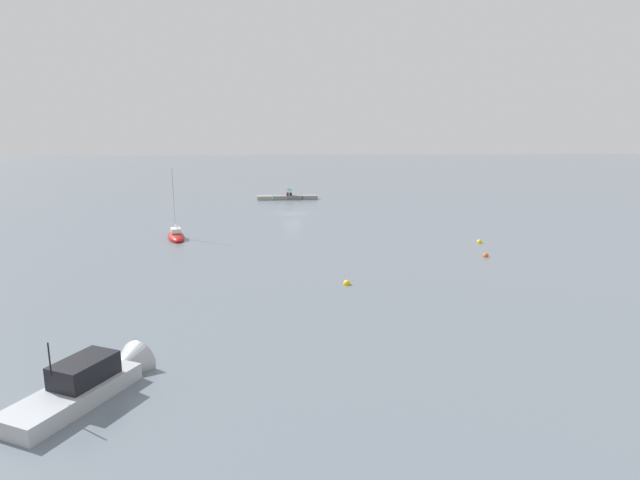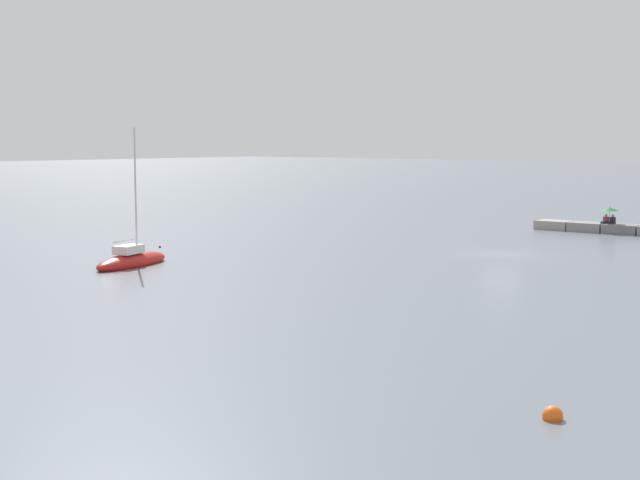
% 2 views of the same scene
% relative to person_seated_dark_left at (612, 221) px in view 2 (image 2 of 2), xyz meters
% --- Properties ---
extents(ground_plane, '(500.00, 500.00, 0.00)m').
position_rel_person_seated_dark_left_xyz_m(ground_plane, '(0.60, 17.22, -0.96)').
color(ground_plane, slate).
extents(seawall_pier, '(10.93, 1.96, 0.71)m').
position_rel_person_seated_dark_left_xyz_m(seawall_pier, '(0.60, -0.10, -0.61)').
color(seawall_pier, gray).
rests_on(seawall_pier, ground_plane).
extents(person_seated_dark_left, '(0.49, 0.66, 0.73)m').
position_rel_person_seated_dark_left_xyz_m(person_seated_dark_left, '(0.00, 0.00, 0.00)').
color(person_seated_dark_left, '#1E2333').
rests_on(person_seated_dark_left, seawall_pier).
extents(person_seated_maroon_right, '(0.49, 0.66, 0.73)m').
position_rel_person_seated_dark_left_xyz_m(person_seated_maroon_right, '(0.56, -0.08, 0.00)').
color(person_seated_maroon_right, '#1E2333').
rests_on(person_seated_maroon_right, seawall_pier).
extents(umbrella_open_green, '(1.39, 1.39, 1.30)m').
position_rel_person_seated_dark_left_xyz_m(umbrella_open_green, '(0.26, -0.10, 0.87)').
color(umbrella_open_green, black).
rests_on(umbrella_open_green, seawall_pier).
extents(sailboat_red_near, '(3.09, 6.27, 8.11)m').
position_rel_person_seated_dark_left_xyz_m(sailboat_red_near, '(14.65, 34.90, -0.67)').
color(sailboat_red_near, red).
rests_on(sailboat_red_near, ground_plane).
extents(mooring_buoy_mid, '(0.54, 0.54, 0.54)m').
position_rel_person_seated_dark_left_xyz_m(mooring_buoy_mid, '(-16.12, 47.21, -0.87)').
color(mooring_buoy_mid, '#EA5914').
rests_on(mooring_buoy_mid, ground_plane).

